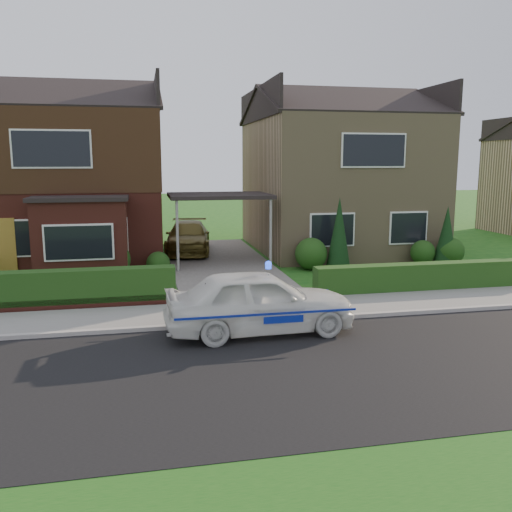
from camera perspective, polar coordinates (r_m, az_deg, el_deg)
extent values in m
plane|color=#185015|center=(10.77, 4.60, -11.81)|extent=(120.00, 120.00, 0.00)
cube|color=black|center=(10.77, 4.60, -11.81)|extent=(60.00, 6.00, 0.02)
cube|color=#9E9993|center=(13.54, 0.94, -6.92)|extent=(60.00, 0.16, 0.12)
cube|color=slate|center=(14.53, 0.02, -5.79)|extent=(60.00, 2.00, 0.10)
cube|color=#666059|center=(21.15, -3.83, -0.79)|extent=(3.80, 12.00, 0.12)
cube|color=maroon|center=(23.79, -19.03, 6.77)|extent=(7.20, 8.00, 5.80)
cube|color=white|center=(20.25, -24.62, 1.68)|extent=(1.80, 0.08, 1.30)
cube|color=white|center=(19.78, -15.64, 2.05)|extent=(1.60, 0.08, 1.30)
cube|color=white|center=(19.79, -20.70, 10.50)|extent=(2.60, 0.08, 1.30)
cube|color=black|center=(23.77, -19.23, 10.26)|extent=(7.26, 8.06, 2.90)
cube|color=maroon|center=(19.18, -17.90, 1.54)|extent=(3.00, 1.40, 2.70)
cube|color=black|center=(19.04, -18.13, 5.78)|extent=(3.20, 1.60, 0.14)
cube|color=#9B845F|center=(25.16, 8.41, 7.34)|extent=(7.20, 8.00, 5.80)
cube|color=white|center=(20.97, 8.02, 2.75)|extent=(1.80, 0.08, 1.30)
cube|color=white|center=(22.25, 15.73, 2.88)|extent=(1.60, 0.08, 1.30)
cube|color=white|center=(21.41, 12.28, 10.81)|extent=(2.60, 0.08, 1.30)
cube|color=black|center=(20.83, -3.91, 6.36)|extent=(3.80, 3.00, 0.14)
cylinder|color=gray|center=(19.40, -8.27, 2.01)|extent=(0.10, 0.10, 2.70)
cylinder|color=gray|center=(19.90, 1.55, 2.31)|extent=(0.10, 0.10, 2.70)
cube|color=maroon|center=(15.64, -22.32, -4.92)|extent=(7.70, 0.25, 0.36)
cube|color=#183B12|center=(15.83, -22.18, -5.41)|extent=(7.50, 0.55, 0.90)
cube|color=#183B12|center=(17.73, 17.85, -3.55)|extent=(7.50, 0.55, 0.80)
sphere|color=#183B12|center=(19.21, -15.02, -0.39)|extent=(1.32, 1.32, 1.32)
sphere|color=#183B12|center=(19.52, -10.25, -0.76)|extent=(0.84, 0.84, 0.84)
sphere|color=#183B12|center=(20.22, 5.81, 0.23)|extent=(1.20, 1.20, 1.20)
sphere|color=#183B12|center=(22.15, 17.15, 0.37)|extent=(0.96, 0.96, 0.96)
sphere|color=#183B12|center=(22.39, 19.76, 0.48)|extent=(1.08, 1.08, 1.08)
cone|color=black|center=(20.25, 8.72, 2.19)|extent=(0.90, 0.90, 2.60)
cone|color=black|center=(22.20, 19.41, 1.89)|extent=(0.90, 0.90, 2.20)
imported|color=silver|center=(12.68, 0.36, -4.85)|extent=(1.93, 4.46, 1.50)
sphere|color=#193FF2|center=(12.55, 1.34, -1.13)|extent=(0.17, 0.17, 0.17)
cube|color=navy|center=(11.86, 1.27, -6.20)|extent=(4.05, 0.02, 0.05)
cube|color=navy|center=(13.54, -0.44, -4.16)|extent=(4.05, 0.01, 0.05)
ellipsoid|color=black|center=(12.32, -5.16, -3.94)|extent=(0.22, 0.17, 0.21)
sphere|color=white|center=(12.27, -5.06, -4.05)|extent=(0.11, 0.11, 0.11)
sphere|color=black|center=(12.27, -5.07, -3.33)|extent=(0.13, 0.13, 0.13)
cone|color=black|center=(12.26, -5.29, -3.03)|extent=(0.04, 0.04, 0.05)
cone|color=black|center=(12.27, -4.87, -3.01)|extent=(0.04, 0.04, 0.05)
imported|color=brown|center=(23.48, -7.16, 1.98)|extent=(2.35, 4.68, 1.30)
imported|color=gray|center=(15.99, -12.29, -3.24)|extent=(0.47, 0.37, 0.81)
imported|color=gray|center=(16.11, -18.44, -3.43)|extent=(0.63, 0.63, 0.81)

